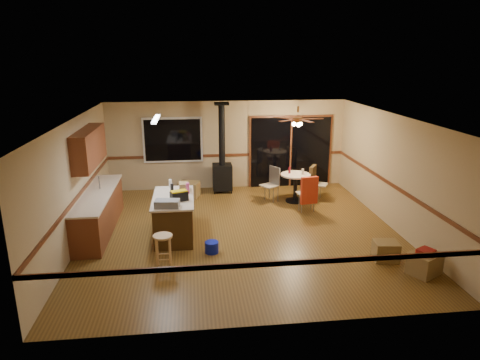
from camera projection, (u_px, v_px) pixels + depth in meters
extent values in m
plane|color=brown|center=(242.00, 232.00, 9.70)|extent=(7.00, 7.00, 0.00)
plane|color=silver|center=(242.00, 118.00, 8.97)|extent=(7.00, 7.00, 0.00)
plane|color=tan|center=(228.00, 145.00, 12.67)|extent=(7.00, 0.00, 7.00)
plane|color=tan|center=(271.00, 245.00, 5.99)|extent=(7.00, 0.00, 7.00)
plane|color=tan|center=(76.00, 183.00, 8.95)|extent=(0.00, 7.00, 7.00)
plane|color=tan|center=(394.00, 172.00, 9.72)|extent=(0.00, 7.00, 7.00)
cube|color=black|center=(173.00, 140.00, 12.39)|extent=(1.72, 0.10, 1.32)
cube|color=black|center=(290.00, 152.00, 12.90)|extent=(2.52, 0.10, 2.10)
cube|color=brown|center=(99.00, 212.00, 9.70)|extent=(0.60, 3.00, 0.86)
cube|color=beige|center=(97.00, 194.00, 9.57)|extent=(0.64, 3.04, 0.04)
cube|color=brown|center=(89.00, 147.00, 9.46)|extent=(0.35, 2.00, 0.80)
cube|color=#3D260F|center=(174.00, 217.00, 9.41)|extent=(0.80, 1.60, 0.86)
cube|color=beige|center=(173.00, 198.00, 9.28)|extent=(0.88, 1.68, 0.04)
cube|color=black|center=(222.00, 177.00, 12.46)|extent=(0.55, 0.50, 0.75)
cylinder|color=black|center=(222.00, 134.00, 12.10)|extent=(0.18, 0.18, 1.77)
cylinder|color=brown|center=(298.00, 120.00, 11.12)|extent=(0.24, 0.24, 0.10)
cylinder|color=brown|center=(298.00, 109.00, 11.04)|extent=(0.05, 0.05, 0.16)
sphere|color=#FFD88C|center=(298.00, 124.00, 11.15)|extent=(0.16, 0.16, 0.16)
cube|color=white|center=(156.00, 119.00, 9.07)|extent=(0.10, 1.20, 0.04)
cube|color=slate|center=(167.00, 204.00, 8.64)|extent=(0.52, 0.33, 0.15)
cube|color=black|center=(179.00, 196.00, 9.02)|extent=(0.40, 0.31, 0.20)
cube|color=gold|center=(179.00, 191.00, 8.99)|extent=(0.38, 0.29, 0.03)
cube|color=olive|center=(184.00, 187.00, 9.69)|extent=(0.22, 0.30, 0.19)
cylinder|color=black|center=(172.00, 189.00, 9.41)|extent=(0.08, 0.08, 0.25)
cylinder|color=#D84C8C|center=(188.00, 188.00, 9.48)|extent=(0.10, 0.10, 0.25)
cylinder|color=white|center=(170.00, 184.00, 9.91)|extent=(0.08, 0.08, 0.20)
cylinder|color=tan|center=(164.00, 251.00, 8.00)|extent=(0.48, 0.48, 0.66)
cylinder|color=#0D1AB7|center=(212.00, 247.00, 8.68)|extent=(0.30, 0.30, 0.23)
cylinder|color=black|center=(295.00, 201.00, 11.74)|extent=(0.50, 0.50, 0.04)
cylinder|color=black|center=(295.00, 188.00, 11.64)|extent=(0.10, 0.10, 0.70)
cylinder|color=beige|center=(296.00, 175.00, 11.54)|extent=(0.81, 0.81, 0.04)
cylinder|color=#590C14|center=(290.00, 170.00, 11.58)|extent=(0.07, 0.07, 0.18)
cylinder|color=beige|center=(303.00, 172.00, 11.48)|extent=(0.08, 0.08, 0.15)
cube|color=tan|center=(269.00, 186.00, 11.64)|extent=(0.55, 0.55, 0.03)
cube|color=slate|center=(275.00, 176.00, 11.69)|extent=(0.24, 0.35, 0.50)
cube|color=tan|center=(306.00, 194.00, 10.97)|extent=(0.46, 0.46, 0.03)
cube|color=slate|center=(309.00, 186.00, 10.72)|extent=(0.40, 0.09, 0.50)
cube|color=#B82E15|center=(309.00, 190.00, 10.73)|extent=(0.45, 0.17, 0.70)
cube|color=tan|center=(320.00, 184.00, 11.75)|extent=(0.55, 0.55, 0.03)
cube|color=slate|center=(313.00, 175.00, 11.75)|extent=(0.22, 0.36, 0.50)
cube|color=#322513|center=(312.00, 178.00, 11.79)|extent=(0.30, 0.43, 0.70)
cube|color=olive|center=(189.00, 190.00, 12.05)|extent=(0.66, 0.59, 0.44)
cube|color=olive|center=(424.00, 263.00, 7.81)|extent=(0.68, 0.65, 0.40)
cube|color=olive|center=(386.00, 251.00, 8.35)|extent=(0.50, 0.45, 0.37)
cube|color=maroon|center=(426.00, 251.00, 7.75)|extent=(0.37, 0.35, 0.08)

